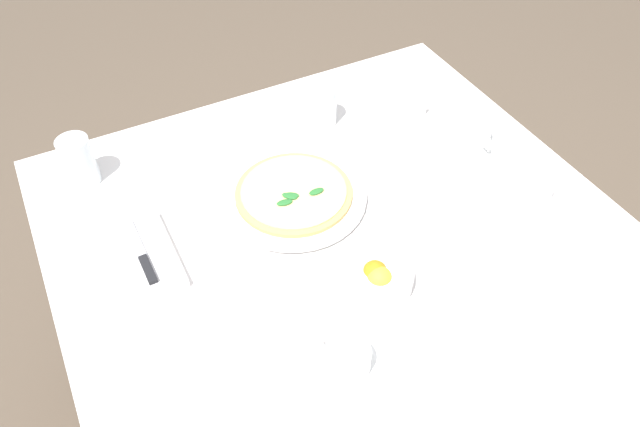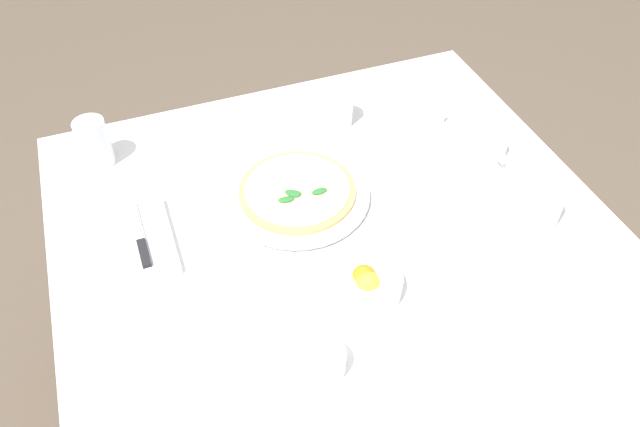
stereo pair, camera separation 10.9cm
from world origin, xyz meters
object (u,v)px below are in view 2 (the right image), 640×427
at_px(coffee_cup_center_back, 491,147).
at_px(dinner_knife, 140,236).
at_px(pizza, 297,190).
at_px(napkin_folded, 141,242).
at_px(water_glass_near_right, 339,108).
at_px(pizza_plate, 297,195).
at_px(coffee_cup_near_left, 324,363).
at_px(water_glass_back_corner, 95,145).
at_px(menu_card, 427,115).
at_px(coffee_cup_right_edge, 586,254).
at_px(citrus_bowl, 364,283).
at_px(water_glass_far_left, 545,206).

distance_m(coffee_cup_center_back, dinner_knife, 0.85).
bearing_deg(pizza, napkin_folded, 92.73).
relative_size(water_glass_near_right, dinner_knife, 0.53).
xyz_separation_m(pizza_plate, coffee_cup_center_back, (-0.02, -0.49, 0.02)).
bearing_deg(water_glass_near_right, coffee_cup_near_left, 156.19).
relative_size(coffee_cup_near_left, water_glass_back_corner, 1.08).
bearing_deg(dinner_knife, pizza_plate, -88.54).
height_order(pizza_plate, coffee_cup_center_back, coffee_cup_center_back).
xyz_separation_m(pizza_plate, pizza, (-0.00, 0.00, 0.01)).
bearing_deg(menu_card, dinner_knife, 28.94).
height_order(pizza, coffee_cup_near_left, coffee_cup_near_left).
bearing_deg(napkin_folded, water_glass_near_right, -65.89).
bearing_deg(coffee_cup_right_edge, pizza_plate, 51.54).
xyz_separation_m(coffee_cup_near_left, citrus_bowl, (0.14, -0.14, -0.00)).
relative_size(pizza, dinner_knife, 1.36).
xyz_separation_m(coffee_cup_right_edge, water_glass_far_left, (0.13, 0.02, 0.02)).
distance_m(coffee_cup_right_edge, menu_card, 0.53).
height_order(coffee_cup_right_edge, water_glass_far_left, water_glass_far_left).
distance_m(coffee_cup_right_edge, water_glass_near_right, 0.68).
distance_m(water_glass_back_corner, citrus_bowl, 0.73).
relative_size(coffee_cup_center_back, napkin_folded, 0.60).
relative_size(pizza_plate, coffee_cup_right_edge, 2.54).
bearing_deg(napkin_folded, water_glass_far_left, -106.13).
xyz_separation_m(dinner_knife, menu_card, (0.15, -0.76, 0.01)).
xyz_separation_m(water_glass_back_corner, dinner_knife, (-0.30, -0.05, -0.03)).
bearing_deg(citrus_bowl, menu_card, -40.03).
distance_m(water_glass_near_right, citrus_bowl, 0.54).
height_order(pizza, water_glass_far_left, water_glass_far_left).
bearing_deg(menu_card, napkin_folded, 29.14).
xyz_separation_m(pizza, water_glass_back_corner, (0.29, 0.41, 0.03)).
height_order(water_glass_back_corner, napkin_folded, water_glass_back_corner).
relative_size(water_glass_near_right, citrus_bowl, 0.69).
bearing_deg(water_glass_near_right, menu_card, -112.13).
xyz_separation_m(pizza, coffee_cup_near_left, (-0.43, 0.10, 0.00)).
xyz_separation_m(coffee_cup_center_back, menu_card, (0.17, 0.09, 0.00)).
distance_m(water_glass_far_left, menu_card, 0.41).
relative_size(pizza_plate, coffee_cup_center_back, 2.49).
xyz_separation_m(coffee_cup_center_back, coffee_cup_right_edge, (-0.36, 0.00, 0.00)).
relative_size(coffee_cup_right_edge, water_glass_near_right, 1.25).
bearing_deg(water_glass_back_corner, napkin_folded, -170.34).
bearing_deg(water_glass_back_corner, menu_card, -100.19).
xyz_separation_m(pizza_plate, coffee_cup_right_edge, (-0.39, -0.49, 0.02)).
distance_m(pizza_plate, coffee_cup_near_left, 0.44).
distance_m(pizza, coffee_cup_right_edge, 0.62).
height_order(water_glass_near_right, citrus_bowl, water_glass_near_right).
relative_size(water_glass_far_left, napkin_folded, 0.52).
distance_m(pizza, coffee_cup_center_back, 0.49).
relative_size(coffee_cup_right_edge, water_glass_far_left, 1.15).
bearing_deg(coffee_cup_center_back, dinner_knife, 89.31).
relative_size(coffee_cup_near_left, water_glass_near_right, 1.25).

